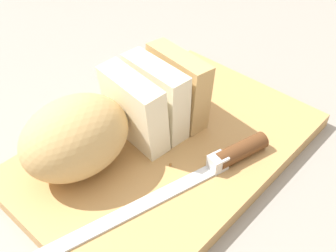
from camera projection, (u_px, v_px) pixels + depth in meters
ground_plane at (168, 155)px, 0.53m from camera, size 3.00×3.00×0.00m
cutting_board at (168, 150)px, 0.52m from camera, size 0.38×0.25×0.02m
bread_loaf at (110, 120)px, 0.48m from camera, size 0.24×0.12×0.09m
bread_knife at (214, 165)px, 0.48m from camera, size 0.30×0.09×0.02m
crumb_near_knife at (170, 164)px, 0.49m from camera, size 0.00×0.00×0.00m
crumb_near_loaf at (141, 127)px, 0.53m from camera, size 0.01×0.01×0.01m
crumb_stray_left at (105, 143)px, 0.51m from camera, size 0.01×0.01×0.01m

